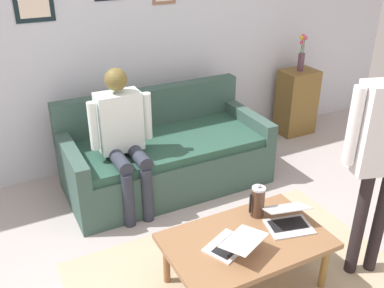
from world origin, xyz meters
TOP-DOWN VIEW (x-y plane):
  - ground_plane at (0.00, 0.00)m, footprint 7.68×7.68m
  - back_wall at (0.00, -2.20)m, footprint 7.04×0.11m
  - couch at (-0.13, -1.51)m, footprint 1.92×0.91m
  - coffee_table at (-0.06, 0.02)m, footprint 1.10×0.69m
  - laptop_left at (-0.40, 0.03)m, footprint 0.37×0.36m
  - laptop_center at (0.08, 0.07)m, footprint 0.40×0.42m
  - french_press at (-0.28, -0.17)m, footprint 0.12×0.10m
  - side_shelf at (-2.04, -1.89)m, footprint 0.42×0.32m
  - flower_vase at (-2.04, -1.89)m, footprint 0.09×0.10m
  - person_seated at (0.34, -1.29)m, footprint 0.55×0.51m

SIDE VIEW (x-z plane):
  - ground_plane at x=0.00m, z-range 0.00..0.00m
  - couch at x=-0.13m, z-range -0.14..0.74m
  - coffee_table at x=-0.06m, z-range 0.16..0.57m
  - side_shelf at x=-2.04m, z-range 0.00..0.79m
  - laptop_center at x=0.08m, z-range 0.38..0.51m
  - laptop_left at x=-0.40m, z-range 0.37..0.53m
  - french_press at x=-0.28m, z-range 0.39..0.66m
  - person_seated at x=0.34m, z-range 0.09..1.37m
  - flower_vase at x=-2.04m, z-range 0.78..1.20m
  - back_wall at x=0.00m, z-range 0.00..2.70m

